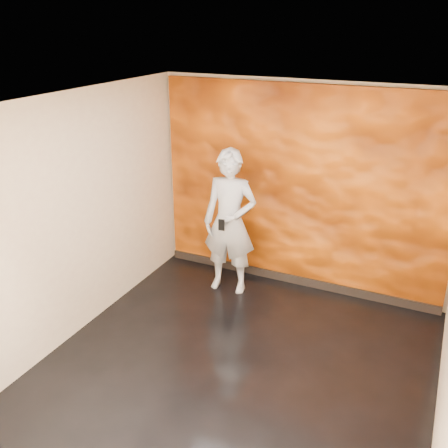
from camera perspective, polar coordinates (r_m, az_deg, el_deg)
room at (r=4.96m, az=2.10°, el=-2.51°), size 4.02×4.02×2.81m
feature_wall at (r=6.69m, az=8.75°, el=3.84°), size 3.90×0.06×2.75m
baseboard at (r=7.18m, az=8.04°, el=-6.26°), size 3.90×0.04×0.12m
man at (r=6.60m, az=0.68°, el=0.20°), size 0.77×0.55×1.97m
phone at (r=6.36m, az=-0.29°, el=-0.11°), size 0.08×0.03×0.15m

